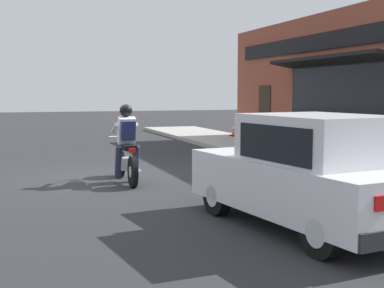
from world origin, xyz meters
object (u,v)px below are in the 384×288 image
object	(u,v)px
fire_hydrant	(270,131)
traffic_cone	(235,129)
car_hatchback	(309,173)
motorcycle_with_rider	(126,150)

from	to	relation	value
fire_hydrant	traffic_cone	xyz separation A→B (m)	(0.16, 3.26, -0.14)
car_hatchback	traffic_cone	xyz separation A→B (m)	(4.48, 12.94, -0.33)
fire_hydrant	car_hatchback	bearing A→B (deg)	-114.06
traffic_cone	car_hatchback	bearing A→B (deg)	-109.09
traffic_cone	motorcycle_with_rider	bearing A→B (deg)	-125.82
car_hatchback	fire_hydrant	bearing A→B (deg)	65.94
motorcycle_with_rider	car_hatchback	distance (m)	4.81
motorcycle_with_rider	fire_hydrant	size ratio (longest dim) A/B	2.30
car_hatchback	motorcycle_with_rider	bearing A→B (deg)	109.21
car_hatchback	traffic_cone	size ratio (longest dim) A/B	6.61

